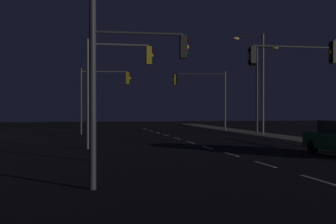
# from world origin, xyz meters

# --- Properties ---
(ground_plane) EXTENTS (112.00, 112.00, 0.00)m
(ground_plane) POSITION_xyz_m (0.00, 17.50, 0.00)
(ground_plane) COLOR black
(ground_plane) RESTS_ON ground
(lane_markings_center) EXTENTS (0.14, 50.00, 0.01)m
(lane_markings_center) POSITION_xyz_m (0.00, 21.00, 0.01)
(lane_markings_center) COLOR silver
(lane_markings_center) RESTS_ON ground
(lane_edge_line) EXTENTS (0.14, 53.00, 0.01)m
(lane_edge_line) POSITION_xyz_m (5.85, 22.50, 0.01)
(lane_edge_line) COLOR silver
(lane_edge_line) RESTS_ON ground
(traffic_light_far_center) EXTENTS (5.05, 0.34, 5.35)m
(traffic_light_far_center) POSITION_xyz_m (4.23, 18.77, 3.97)
(traffic_light_far_center) COLOR #38383D
(traffic_light_far_center) RESTS_ON sidewalk_right
(traffic_light_mid_left) EXTENTS (3.54, 0.37, 5.70)m
(traffic_light_mid_left) POSITION_xyz_m (-4.90, 21.23, 3.98)
(traffic_light_mid_left) COLOR #4C4C51
(traffic_light_mid_left) RESTS_ON ground
(traffic_light_far_right) EXTENTS (4.13, 0.34, 5.44)m
(traffic_light_far_right) POSITION_xyz_m (-4.61, 15.56, 3.84)
(traffic_light_far_right) COLOR #2D3033
(traffic_light_far_right) RESTS_ON ground
(traffic_light_mid_right) EXTENTS (4.90, 0.76, 5.38)m
(traffic_light_mid_right) POSITION_xyz_m (4.45, 38.64, 3.98)
(traffic_light_mid_right) COLOR #4C4C51
(traffic_light_mid_right) RESTS_ON sidewalk_right
(traffic_light_near_right) EXTENTS (4.06, 0.69, 5.33)m
(traffic_light_near_right) POSITION_xyz_m (-4.79, 35.07, 3.77)
(traffic_light_near_right) COLOR #38383D
(traffic_light_near_right) RESTS_ON ground
(street_lamp_far_end) EXTENTS (1.49, 1.26, 6.99)m
(street_lamp_far_end) POSITION_xyz_m (7.51, 32.17, 4.35)
(street_lamp_far_end) COLOR #2D3033
(street_lamp_far_end) RESTS_ON sidewalk_right
(street_lamp_corner) EXTENTS (2.18, 1.29, 7.65)m
(street_lamp_corner) POSITION_xyz_m (6.74, 30.77, 4.75)
(street_lamp_corner) COLOR #4C4C51
(street_lamp_corner) RESTS_ON sidewalk_right
(street_lamp_mid_block) EXTENTS (1.14, 1.25, 6.83)m
(street_lamp_mid_block) POSITION_xyz_m (-6.69, 8.37, 4.10)
(street_lamp_mid_block) COLOR #38383D
(street_lamp_mid_block) RESTS_ON ground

